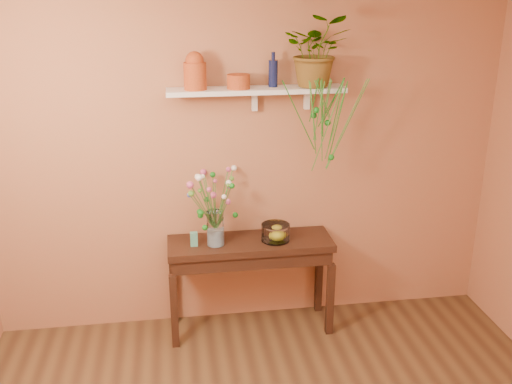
{
  "coord_description": "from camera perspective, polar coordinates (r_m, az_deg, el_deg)",
  "views": [
    {
      "loc": [
        -0.57,
        -2.26,
        2.61
      ],
      "look_at": [
        0.0,
        1.55,
        1.25
      ],
      "focal_mm": 40.33,
      "sensor_mm": 36.0,
      "label": 1
    }
  ],
  "objects": [
    {
      "name": "room",
      "position": [
        2.65,
        5.03,
        -9.05
      ],
      "size": [
        4.04,
        4.04,
        2.7
      ],
      "color": "brown",
      "rests_on": "ground"
    },
    {
      "name": "plant_fronds",
      "position": [
        4.21,
        6.87,
        7.08
      ],
      "size": [
        0.63,
        0.35,
        0.7
      ],
      "color": "#166918",
      "rests_on": "wall_shelf"
    },
    {
      "name": "terracotta_pot",
      "position": [
        4.19,
        -1.75,
        10.89
      ],
      "size": [
        0.21,
        0.21,
        0.1
      ],
      "primitive_type": "cylinder",
      "rotation": [
        0.0,
        0.0,
        -0.31
      ],
      "color": "#B73C20",
      "rests_on": "wall_shelf"
    },
    {
      "name": "glass_vase",
      "position": [
        4.36,
        -4.04,
        -3.84
      ],
      "size": [
        0.13,
        0.13,
        0.27
      ],
      "color": "white",
      "rests_on": "sideboard"
    },
    {
      "name": "spider_plant",
      "position": [
        4.27,
        6.07,
        13.75
      ],
      "size": [
        0.54,
        0.49,
        0.51
      ],
      "primitive_type": "imported",
      "rotation": [
        0.0,
        0.0,
        -0.22
      ],
      "color": "#166918",
      "rests_on": "wall_shelf"
    },
    {
      "name": "glass_bowl",
      "position": [
        4.45,
        1.95,
        -4.08
      ],
      "size": [
        0.22,
        0.22,
        0.13
      ],
      "color": "white",
      "rests_on": "sideboard"
    },
    {
      "name": "blue_bottle",
      "position": [
        4.26,
        1.71,
        11.74
      ],
      "size": [
        0.08,
        0.08,
        0.25
      ],
      "color": "#0E153B",
      "rests_on": "wall_shelf"
    },
    {
      "name": "wall_shelf",
      "position": [
        4.24,
        0.16,
        10.01
      ],
      "size": [
        1.3,
        0.24,
        0.19
      ],
      "color": "white",
      "rests_on": "room"
    },
    {
      "name": "terracotta_jug",
      "position": [
        4.15,
        -6.08,
        11.79
      ],
      "size": [
        0.17,
        0.17,
        0.27
      ],
      "color": "#B73C20",
      "rests_on": "wall_shelf"
    },
    {
      "name": "carton",
      "position": [
        4.38,
        -6.17,
        -4.67
      ],
      "size": [
        0.05,
        0.04,
        0.11
      ],
      "primitive_type": "cube",
      "rotation": [
        0.0,
        0.0,
        0.0
      ],
      "color": "teal",
      "rests_on": "sideboard"
    },
    {
      "name": "bouquet",
      "position": [
        4.25,
        -4.43,
        -0.04
      ],
      "size": [
        0.4,
        0.54,
        0.47
      ],
      "color": "#386B28",
      "rests_on": "glass_vase"
    },
    {
      "name": "lemon",
      "position": [
        4.47,
        2.07,
        -4.17
      ],
      "size": [
        0.08,
        0.08,
        0.08
      ],
      "primitive_type": "sphere",
      "color": "yellow",
      "rests_on": "glass_bowl"
    },
    {
      "name": "sideboard",
      "position": [
        4.52,
        -0.57,
        -6.12
      ],
      "size": [
        1.27,
        0.41,
        0.77
      ],
      "color": "#331B0F",
      "rests_on": "ground"
    }
  ]
}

